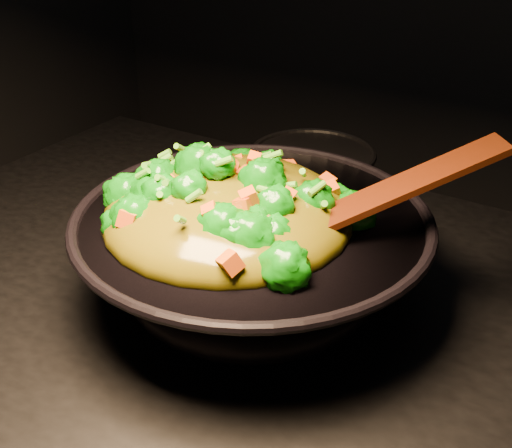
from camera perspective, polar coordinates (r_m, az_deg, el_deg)
The scene contains 4 objects.
wok at distance 0.89m, azimuth -0.34°, elevation -3.12°, with size 0.47×0.47×0.13m, color black, non-canonical shape.
stir_fry at distance 0.83m, azimuth -2.58°, elevation 3.91°, with size 0.33×0.33×0.11m, color #0D6A07, non-canonical shape.
spatula at distance 0.81m, azimuth 10.92°, elevation 2.41°, with size 0.33×0.05×0.01m, color #381408.
back_pot at distance 1.13m, azimuth 4.95°, elevation 3.79°, with size 0.21×0.21×0.12m, color black.
Camera 1 is at (0.49, -0.65, 1.45)m, focal length 45.00 mm.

